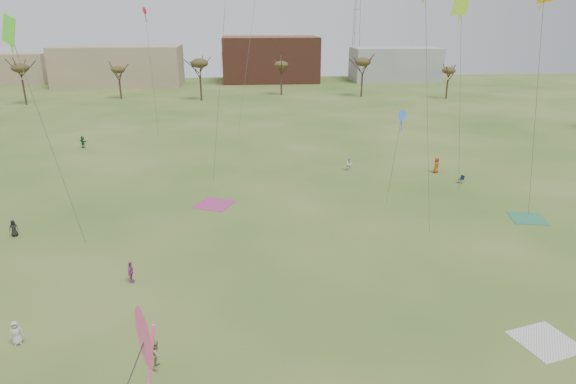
{
  "coord_description": "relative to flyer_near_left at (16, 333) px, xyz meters",
  "views": [
    {
      "loc": [
        -3.14,
        -22.14,
        17.82
      ],
      "look_at": [
        0.0,
        12.0,
        5.5
      ],
      "focal_mm": 30.98,
      "sensor_mm": 36.0,
      "label": 1
    }
  ],
  "objects": [
    {
      "name": "ground",
      "position": [
        16.37,
        -3.01,
        -0.74
      ],
      "size": [
        260.0,
        260.0,
        0.0
      ],
      "primitive_type": "plane",
      "color": "#31561A",
      "rests_on": "ground"
    },
    {
      "name": "flyer_near_left",
      "position": [
        0.0,
        0.0,
        0.0
      ],
      "size": [
        0.84,
        0.7,
        1.48
      ],
      "primitive_type": "imported",
      "rotation": [
        0.0,
        0.0,
        0.36
      ],
      "color": "#BCBCBC",
      "rests_on": "ground"
    },
    {
      "name": "spectator_fore_b",
      "position": [
        8.27,
        -2.73,
        0.1
      ],
      "size": [
        0.7,
        0.86,
        1.67
      ],
      "primitive_type": "imported",
      "rotation": [
        0.0,
        0.0,
        1.48
      ],
      "color": "#8E865A",
      "rests_on": "ground"
    },
    {
      "name": "flyer_mid_a",
      "position": [
        -6.4,
        15.31,
        -0.0
      ],
      "size": [
        0.83,
        0.68,
        1.47
      ],
      "primitive_type": "imported",
      "rotation": [
        0.0,
        0.0,
        0.34
      ],
      "color": "black",
      "rests_on": "ground"
    },
    {
      "name": "spectator_mid_d",
      "position": [
        5.08,
        6.51,
        0.05
      ],
      "size": [
        0.46,
        0.95,
        1.58
      ],
      "primitive_type": "imported",
      "rotation": [
        0.0,
        0.0,
        1.49
      ],
      "color": "#A04394",
      "rests_on": "ground"
    },
    {
      "name": "spectator_mid_e",
      "position": [
        25.84,
        31.23,
        0.06
      ],
      "size": [
        0.87,
        0.73,
        1.6
      ],
      "primitive_type": "imported",
      "rotation": [
        0.0,
        0.0,
        6.12
      ],
      "color": "silver",
      "rests_on": "ground"
    },
    {
      "name": "flyer_far_a",
      "position": [
        -9.29,
        45.23,
        0.13
      ],
      "size": [
        1.59,
        1.37,
        1.73
      ],
      "primitive_type": "imported",
      "rotation": [
        0.0,
        0.0,
        2.5
      ],
      "color": "#26733C",
      "rests_on": "ground"
    },
    {
      "name": "flyer_far_b",
      "position": [
        35.93,
        29.42,
        0.21
      ],
      "size": [
        1.04,
        1.1,
        1.89
      ],
      "primitive_type": "imported",
      "rotation": [
        0.0,
        0.0,
        0.92
      ],
      "color": "#9E491B",
      "rests_on": "ground"
    },
    {
      "name": "blanket_cream",
      "position": [
        30.25,
        -2.59,
        -0.73
      ],
      "size": [
        3.81,
        3.81,
        0.03
      ],
      "primitive_type": "cube",
      "rotation": [
        0.0,
        0.0,
        1.83
      ],
      "color": "silver",
      "rests_on": "ground"
    },
    {
      "name": "blanket_plum",
      "position": [
        10.13,
        21.27,
        -0.73
      ],
      "size": [
        4.35,
        4.35,
        0.03
      ],
      "primitive_type": "cube",
      "rotation": [
        0.0,
        0.0,
        1.14
      ],
      "color": "#AD3575",
      "rests_on": "ground"
    },
    {
      "name": "blanket_olive",
      "position": [
        39.2,
        14.95,
        -0.73
      ],
      "size": [
        3.61,
        3.61,
        0.03
      ],
      "primitive_type": "cube",
      "rotation": [
        0.0,
        0.0,
        2.92
      ],
      "color": "#2D7D56",
      "rests_on": "ground"
    },
    {
      "name": "camp_chair_right",
      "position": [
        37.29,
        25.42,
        -0.48
      ],
      "size": [
        0.71,
        0.69,
        0.87
      ],
      "rotation": [
        0.0,
        0.0,
        5.16
      ],
      "color": "#121E33",
      "rests_on": "ground"
    },
    {
      "name": "tree_line",
      "position": [
        13.52,
        76.12,
        6.35
      ],
      "size": [
        117.44,
        49.32,
        8.91
      ],
      "color": "#3A2B1E",
      "rests_on": "ground"
    },
    {
      "name": "building_tan",
      "position": [
        -18.63,
        111.99,
        4.26
      ],
      "size": [
        32.0,
        14.0,
        10.0
      ],
      "primitive_type": "cube",
      "color": "#937F60",
      "rests_on": "ground"
    },
    {
      "name": "building_brick",
      "position": [
        21.37,
        116.99,
        5.26
      ],
      "size": [
        26.0,
        16.0,
        12.0
      ],
      "primitive_type": "cube",
      "color": "brown",
      "rests_on": "ground"
    },
    {
      "name": "building_grey",
      "position": [
        56.37,
        114.99,
        3.76
      ],
      "size": [
        24.0,
        12.0,
        9.0
      ],
      "primitive_type": "cube",
      "color": "gray",
      "rests_on": "ground"
    },
    {
      "name": "building_tan_west",
      "position": [
        -48.63,
        118.99,
        3.26
      ],
      "size": [
        20.0,
        12.0,
        8.0
      ],
      "primitive_type": "cube",
      "color": "#937F60",
      "rests_on": "ground"
    },
    {
      "name": "radio_tower",
      "position": [
        46.37,
        121.99,
        18.47
      ],
      "size": [
        1.51,
        1.72,
        41.0
      ],
      "color": "#9EA3A8",
      "rests_on": "ground"
    }
  ]
}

